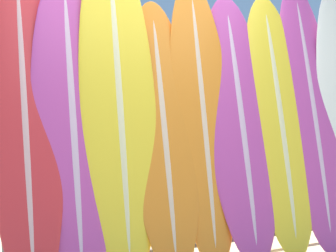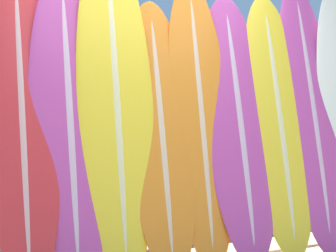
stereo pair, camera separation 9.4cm
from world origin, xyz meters
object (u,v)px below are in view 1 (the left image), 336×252
at_px(surfboard_slot_0, 25,120).
at_px(surfboard_slot_7, 312,114).
at_px(surfboard_slot_4, 203,120).
at_px(surfboard_slot_1, 73,125).
at_px(surfboard_slot_3, 164,135).
at_px(surfboard_rack, 202,197).
at_px(surfboard_slot_5, 240,126).
at_px(surfboard_slot_6, 279,123).
at_px(person_near_water, 164,97).
at_px(surfboard_slot_2, 119,105).

bearing_deg(surfboard_slot_0, surfboard_slot_7, -0.62).
bearing_deg(surfboard_slot_4, surfboard_slot_1, 179.90).
bearing_deg(surfboard_slot_3, surfboard_rack, 0.84).
bearing_deg(surfboard_slot_5, surfboard_slot_4, 176.42).
bearing_deg(surfboard_slot_1, surfboard_rack, -1.30).
bearing_deg(surfboard_slot_0, surfboard_slot_4, -1.09).
xyz_separation_m(surfboard_slot_6, surfboard_slot_7, (0.33, 0.02, 0.06)).
bearing_deg(surfboard_slot_1, surfboard_slot_3, -2.34).
xyz_separation_m(surfboard_slot_3, surfboard_slot_4, (0.33, 0.03, 0.10)).
xyz_separation_m(surfboard_slot_1, person_near_water, (2.20, 4.31, -0.16)).
distance_m(surfboard_slot_6, surfboard_slot_7, 0.34).
height_order(surfboard_slot_4, surfboard_slot_7, surfboard_slot_7).
distance_m(surfboard_slot_2, person_near_water, 4.69).
bearing_deg(surfboard_slot_1, surfboard_slot_4, -0.10).
xyz_separation_m(surfboard_slot_0, surfboard_slot_7, (2.33, -0.03, -0.04)).
height_order(surfboard_slot_5, person_near_water, surfboard_slot_5).
relative_size(surfboard_rack, surfboard_slot_0, 1.28).
height_order(surfboard_slot_1, surfboard_slot_5, surfboard_slot_1).
distance_m(surfboard_slot_0, surfboard_slot_3, 1.00).
height_order(surfboard_slot_6, surfboard_slot_7, surfboard_slot_7).
xyz_separation_m(surfboard_slot_3, surfboard_slot_7, (1.34, 0.03, 0.11)).
height_order(surfboard_rack, person_near_water, person_near_water).
height_order(surfboard_slot_1, surfboard_slot_3, surfboard_slot_1).
xyz_separation_m(surfboard_slot_7, person_near_water, (0.19, 4.31, -0.17)).
bearing_deg(surfboard_slot_1, surfboard_slot_6, -0.73).
bearing_deg(surfboard_slot_2, surfboard_rack, -2.84).
bearing_deg(surfboard_slot_7, surfboard_slot_4, 179.99).
xyz_separation_m(surfboard_slot_5, person_near_water, (0.88, 4.33, -0.10)).
bearing_deg(surfboard_rack, surfboard_slot_4, 73.71).
bearing_deg(surfboard_rack, surfboard_slot_1, 178.70).
bearing_deg(surfboard_slot_5, surfboard_slot_2, 178.13).
relative_size(surfboard_rack, person_near_water, 1.71).
distance_m(surfboard_slot_0, surfboard_slot_5, 1.64).
distance_m(surfboard_slot_0, surfboard_slot_6, 2.00).
xyz_separation_m(surfboard_rack, surfboard_slot_3, (-0.32, -0.00, 0.51)).
bearing_deg(person_near_water, surfboard_slot_2, 168.73).
relative_size(surfboard_slot_3, surfboard_slot_5, 0.97).
bearing_deg(surfboard_rack, surfboard_slot_6, 0.08).
distance_m(surfboard_slot_2, surfboard_slot_5, 1.00).
relative_size(surfboard_slot_2, person_near_water, 1.42).
bearing_deg(surfboard_slot_2, surfboard_slot_1, -178.26).
distance_m(surfboard_slot_1, person_near_water, 4.84).
distance_m(surfboard_slot_6, person_near_water, 4.36).
xyz_separation_m(surfboard_slot_4, person_near_water, (1.20, 4.31, -0.16)).
xyz_separation_m(surfboard_slot_2, surfboard_slot_7, (1.67, -0.01, -0.12)).
distance_m(surfboard_slot_1, surfboard_slot_2, 0.36).
xyz_separation_m(surfboard_slot_1, surfboard_slot_3, (0.67, -0.03, -0.10)).
bearing_deg(surfboard_slot_5, surfboard_slot_7, 1.66).
bearing_deg(person_near_water, surfboard_slot_3, 172.72).
height_order(surfboard_slot_7, person_near_water, surfboard_slot_7).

